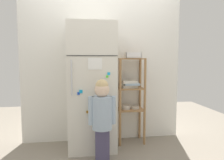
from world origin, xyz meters
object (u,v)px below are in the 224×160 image
object	(u,v)px
refrigerator	(92,87)
fruit_bin	(132,56)
child_standing	(102,113)
pantry_shelf_unit	(130,93)

from	to	relation	value
refrigerator	fruit_bin	bearing A→B (deg)	10.93
refrigerator	child_standing	distance (m)	0.54
pantry_shelf_unit	refrigerator	bearing A→B (deg)	-167.28
fruit_bin	refrigerator	bearing A→B (deg)	-169.07
child_standing	fruit_bin	distance (m)	1.05
fruit_bin	child_standing	bearing A→B (deg)	-131.69
refrigerator	child_standing	xyz separation A→B (m)	(0.10, -0.46, -0.26)
child_standing	fruit_bin	bearing A→B (deg)	48.31
refrigerator	child_standing	bearing A→B (deg)	-77.29
child_standing	refrigerator	bearing A→B (deg)	102.71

